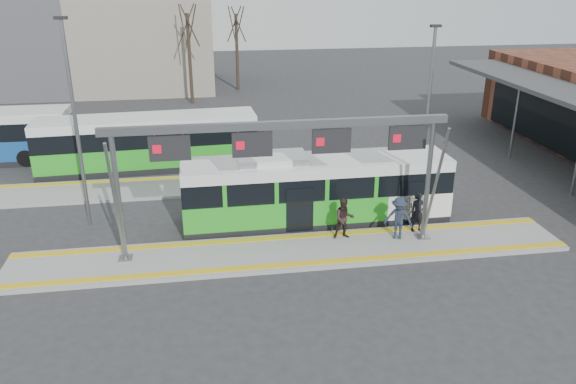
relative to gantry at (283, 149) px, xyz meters
name	(u,v)px	position (x,y,z in m)	size (l,w,h in m)	color
ground	(293,253)	(0.35, -0.25, -4.30)	(120.00, 120.00, 0.00)	#2D2D30
platform_main	(293,252)	(0.35, -0.25, -4.22)	(22.00, 3.00, 0.15)	gray
platform_second	(192,186)	(-3.65, 7.75, -4.22)	(20.00, 3.00, 0.15)	gray
tactile_main	(293,250)	(0.35, -0.25, -4.14)	(22.00, 2.65, 0.02)	yellow
tactile_second	(192,177)	(-3.65, 8.90, -4.14)	(20.00, 0.35, 0.02)	yellow
gantry	(283,149)	(0.00, 0.00, 0.00)	(13.00, 1.68, 5.20)	slate
hero_bus	(316,190)	(1.83, 2.67, -2.83)	(11.67, 2.56, 3.20)	black
bg_bus_green	(148,143)	(-5.98, 11.17, -2.82)	(12.10, 3.18, 2.99)	black
passenger_a	(418,212)	(5.83, 0.70, -3.29)	(0.62, 0.41, 1.71)	black
passenger_b	(344,219)	(2.59, 0.51, -3.28)	(0.85, 0.66, 1.74)	black
passenger_c	(399,218)	(4.79, 0.14, -3.25)	(1.17, 0.67, 1.81)	#1E2637
tree_left	(188,26)	(-3.66, 27.60, 1.95)	(1.40, 1.40, 8.23)	#382B21
tree_mid	(236,25)	(0.57, 32.70, 1.56)	(1.40, 1.40, 7.73)	#382B21
lamp_west	(76,122)	(-8.09, 3.79, 0.37)	(0.50, 0.25, 8.85)	slate
lamp_east	(428,107)	(7.94, 5.59, 0.02)	(0.50, 0.25, 8.16)	slate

